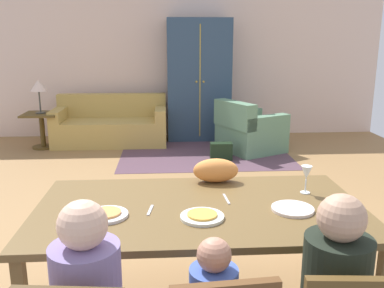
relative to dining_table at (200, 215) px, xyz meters
The scene contains 19 objects.
ground_plane 2.10m from the dining_table, 88.54° to the left, with size 7.45×6.79×0.02m, color olive.
back_wall 5.46m from the dining_table, 89.47° to the left, with size 7.45×0.10×2.70m, color beige.
dining_table is the anchor object (origin of this frame).
plate_near_man 0.56m from the dining_table, 167.58° to the right, with size 0.25×0.25×0.02m, color silver.
pizza_near_man 0.56m from the dining_table, 167.58° to the right, with size 0.17×0.17×0.01m, color #D99249.
plate_near_child 0.19m from the dining_table, 90.00° to the right, with size 0.25×0.25×0.02m, color silver.
pizza_near_child 0.20m from the dining_table, 90.00° to the right, with size 0.17×0.17×0.01m, color gold.
plate_near_woman 0.56m from the dining_table, 10.40° to the right, with size 0.25×0.25×0.02m, color white.
wine_glass 0.76m from the dining_table, 14.16° to the left, with size 0.07×0.07×0.19m.
fork 0.31m from the dining_table, behind, with size 0.02×0.15×0.01m, color silver.
knife 0.21m from the dining_table, 29.27° to the left, with size 0.01×0.17×0.01m, color silver.
cat 0.49m from the dining_table, 71.14° to the left, with size 0.32×0.16×0.17m, color orange.
area_rug 3.98m from the dining_table, 84.08° to the left, with size 2.60×1.80×0.01m, color #563C49.
couch 4.91m from the dining_table, 103.41° to the left, with size 1.88×0.86×0.82m.
armchair 4.25m from the dining_table, 74.65° to the left, with size 1.15×1.15×0.82m.
armoire 5.06m from the dining_table, 85.54° to the left, with size 1.10×0.59×2.10m.
side_table 5.03m from the dining_table, 116.29° to the left, with size 0.56×0.56×0.58m.
table_lamp 5.03m from the dining_table, 116.29° to the left, with size 0.26×0.26×0.54m.
handbag 3.70m from the dining_table, 80.27° to the left, with size 0.32×0.16×0.26m, color black.
Camera 1 is at (-0.25, -3.55, 1.74)m, focal length 39.24 mm.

